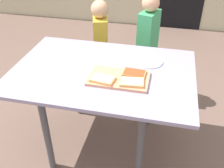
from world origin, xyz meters
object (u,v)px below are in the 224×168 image
pizza_slice_far_right (134,73)px  pizza_slice_near_left (103,79)px  dining_table (103,80)px  child_right (147,42)px  child_left (101,41)px  pizza_slice_near_right (132,82)px  plate_white_right (148,61)px  cutting_board (119,78)px

pizza_slice_far_right → pizza_slice_near_left: 0.23m
dining_table → child_right: bearing=73.3°
pizza_slice_far_right → child_left: bearing=118.7°
child_right → dining_table: bearing=-106.7°
pizza_slice_near_right → pizza_slice_far_right: 0.11m
pizza_slice_near_left → child_left: (-0.28, 0.98, -0.20)m
pizza_slice_near_left → plate_white_right: pizza_slice_near_left is taller
dining_table → pizza_slice_far_right: bearing=-9.3°
pizza_slice_near_left → cutting_board: bearing=32.2°
plate_white_right → pizza_slice_near_left: bearing=-127.3°
pizza_slice_near_right → dining_table: bearing=147.2°
plate_white_right → child_right: size_ratio=0.20×
dining_table → plate_white_right: 0.37m
pizza_slice_near_left → pizza_slice_near_right: bearing=1.7°
child_left → child_right: 0.48m
pizza_slice_near_left → child_right: 1.00m
pizza_slice_near_left → child_left: size_ratio=0.17×
child_left → cutting_board: bearing=-67.7°
pizza_slice_near_left → plate_white_right: 0.44m
cutting_board → pizza_slice_near_right: 0.11m
child_left → pizza_slice_near_left: bearing=-74.0°
plate_white_right → cutting_board: bearing=-120.5°
child_left → child_right: child_right is taller
pizza_slice_far_right → plate_white_right: pizza_slice_far_right is taller
dining_table → pizza_slice_near_left: bearing=-75.3°
pizza_slice_near_right → pizza_slice_near_left: 0.20m
child_left → child_right: (0.48, -0.02, 0.04)m
pizza_slice_far_right → plate_white_right: 0.24m
pizza_slice_near_left → child_right: child_right is taller
child_right → child_left: bearing=178.0°
dining_table → child_right: child_right is taller
child_left → dining_table: bearing=-73.8°
child_left → child_right: bearing=-2.0°
dining_table → child_left: 0.86m
pizza_slice_far_right → pizza_slice_near_left: (-0.19, -0.12, 0.00)m
dining_table → pizza_slice_near_right: size_ratio=7.92×
dining_table → pizza_slice_near_left: (0.04, -0.16, 0.11)m
cutting_board → dining_table: bearing=144.9°
dining_table → child_right: 0.84m
dining_table → plate_white_right: (0.31, 0.19, 0.09)m
pizza_slice_far_right → pizza_slice_near_right: bearing=-88.4°
cutting_board → child_left: size_ratio=0.41×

